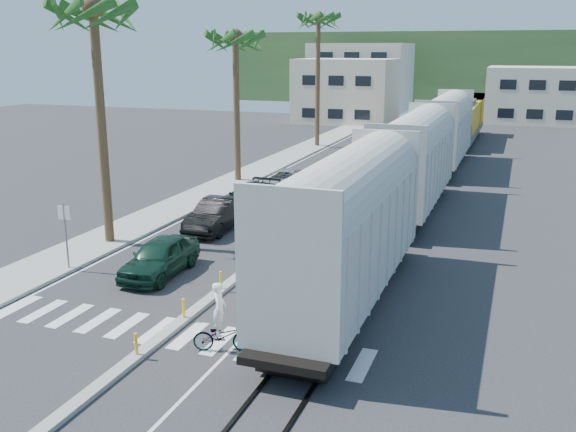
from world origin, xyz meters
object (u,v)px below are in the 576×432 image
(street_sign, at_px, (65,227))
(cyclist, at_px, (222,330))
(car_lead, at_px, (160,257))
(car_second, at_px, (217,215))

(street_sign, height_order, cyclist, street_sign)
(street_sign, bearing_deg, car_lead, 12.84)
(street_sign, bearing_deg, cyclist, -25.56)
(car_second, relative_size, cyclist, 2.20)
(car_lead, distance_m, car_second, 7.13)
(car_lead, relative_size, cyclist, 2.05)
(street_sign, xyz_separation_m, car_lead, (4.01, 0.91, -1.17))
(street_sign, relative_size, car_lead, 0.63)
(car_lead, xyz_separation_m, car_second, (-0.78, 7.09, 0.04))
(car_second, distance_m, cyclist, 14.08)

